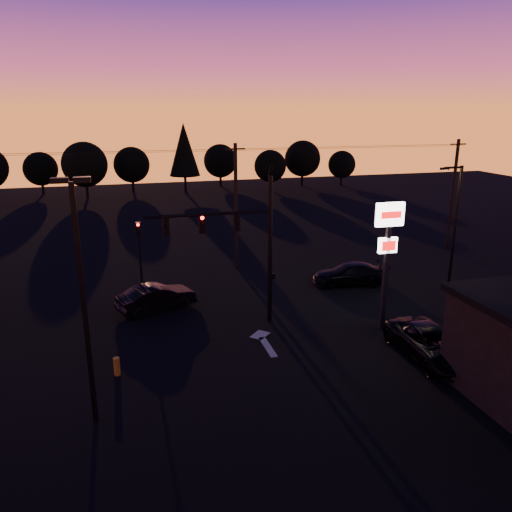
{
  "coord_description": "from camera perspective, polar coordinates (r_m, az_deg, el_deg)",
  "views": [
    {
      "loc": [
        -6.01,
        -20.34,
        11.29
      ],
      "look_at": [
        1.0,
        5.0,
        3.5
      ],
      "focal_mm": 35.0,
      "sensor_mm": 36.0,
      "label": 1
    }
  ],
  "objects": [
    {
      "name": "power_wires",
      "position": [
        35.36,
        -2.38,
        12.08
      ],
      "size": [
        36.0,
        1.22,
        0.07
      ],
      "color": "black",
      "rests_on": "ground"
    },
    {
      "name": "ground",
      "position": [
        24.03,
        0.9,
        -11.53
      ],
      "size": [
        120.0,
        120.0,
        0.0
      ],
      "primitive_type": "plane",
      "color": "black",
      "rests_on": "ground"
    },
    {
      "name": "pylon_sign",
      "position": [
        26.21,
        14.86,
        1.86
      ],
      "size": [
        1.5,
        0.28,
        6.8
      ],
      "color": "black",
      "rests_on": "ground"
    },
    {
      "name": "secondary_signal",
      "position": [
        32.93,
        -13.19,
        1.23
      ],
      "size": [
        0.3,
        0.31,
        4.35
      ],
      "color": "black",
      "rests_on": "ground"
    },
    {
      "name": "parking_lot_light",
      "position": [
        18.41,
        -19.25,
        -3.55
      ],
      "size": [
        1.25,
        0.3,
        9.14
      ],
      "color": "black",
      "rests_on": "ground"
    },
    {
      "name": "tree_7",
      "position": [
        76.62,
        5.34,
        11.03
      ],
      "size": [
        5.36,
        5.36,
        6.74
      ],
      "color": "black",
      "rests_on": "ground"
    },
    {
      "name": "lane_arrow",
      "position": [
        25.57,
        0.93,
        -9.68
      ],
      "size": [
        1.2,
        3.1,
        0.01
      ],
      "color": "beige",
      "rests_on": "ground"
    },
    {
      "name": "car_right",
      "position": [
        33.78,
        10.65,
        -2.04
      ],
      "size": [
        5.17,
        2.81,
        1.42
      ],
      "primitive_type": "imported",
      "rotation": [
        0.0,
        0.0,
        -1.75
      ],
      "color": "black",
      "rests_on": "ground"
    },
    {
      "name": "tree_2",
      "position": [
        68.8,
        -19.0,
        9.86
      ],
      "size": [
        5.77,
        5.78,
        7.26
      ],
      "color": "black",
      "rests_on": "ground"
    },
    {
      "name": "traffic_signal_mast",
      "position": [
        25.83,
        -1.75,
        2.26
      ],
      "size": [
        6.79,
        0.52,
        8.58
      ],
      "color": "black",
      "rests_on": "ground"
    },
    {
      "name": "tree_6",
      "position": [
        71.92,
        1.64,
        10.23
      ],
      "size": [
        4.54,
        4.54,
        5.71
      ],
      "color": "black",
      "rests_on": "ground"
    },
    {
      "name": "suv_parked",
      "position": [
        25.04,
        19.43,
        -9.42
      ],
      "size": [
        2.49,
        5.36,
        1.49
      ],
      "primitive_type": "imported",
      "rotation": [
        0.0,
        0.0,
        -0.0
      ],
      "color": "black",
      "rests_on": "ground"
    },
    {
      "name": "bollard",
      "position": [
        23.25,
        -15.62,
        -12.05
      ],
      "size": [
        0.28,
        0.28,
        0.83
      ],
      "primitive_type": "cylinder",
      "color": "#A67617",
      "rests_on": "ground"
    },
    {
      "name": "utility_pole_1",
      "position": [
        35.89,
        -2.31,
        5.74
      ],
      "size": [
        1.4,
        0.26,
        9.0
      ],
      "color": "black",
      "rests_on": "ground"
    },
    {
      "name": "utility_pole_2",
      "position": [
        43.6,
        21.55,
        6.52
      ],
      "size": [
        1.4,
        0.26,
        9.0
      ],
      "color": "black",
      "rests_on": "ground"
    },
    {
      "name": "streetlight",
      "position": [
        33.34,
        21.7,
        3.44
      ],
      "size": [
        1.55,
        0.35,
        8.0
      ],
      "color": "black",
      "rests_on": "ground"
    },
    {
      "name": "tree_1",
      "position": [
        74.43,
        -23.4,
        9.12
      ],
      "size": [
        4.54,
        4.54,
        5.71
      ],
      "color": "black",
      "rests_on": "ground"
    },
    {
      "name": "tree_5",
      "position": [
        76.21,
        -4.11,
        10.79
      ],
      "size": [
        4.95,
        4.95,
        6.22
      ],
      "color": "black",
      "rests_on": "ground"
    },
    {
      "name": "car_mid",
      "position": [
        29.64,
        -11.26,
        -4.66
      ],
      "size": [
        4.83,
        3.08,
        1.5
      ],
      "primitive_type": "imported",
      "rotation": [
        0.0,
        0.0,
        1.93
      ],
      "color": "black",
      "rests_on": "ground"
    },
    {
      "name": "tree_8",
      "position": [
        78.13,
        9.77,
        10.27
      ],
      "size": [
        4.12,
        4.12,
        5.19
      ],
      "color": "black",
      "rests_on": "ground"
    },
    {
      "name": "tree_4",
      "position": [
        70.12,
        -8.22,
        11.96
      ],
      "size": [
        4.18,
        4.18,
        9.5
      ],
      "color": "black",
      "rests_on": "ground"
    },
    {
      "name": "tree_3",
      "position": [
        72.76,
        -14.02,
        10.08
      ],
      "size": [
        4.95,
        4.95,
        6.22
      ],
      "color": "black",
      "rests_on": "ground"
    }
  ]
}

